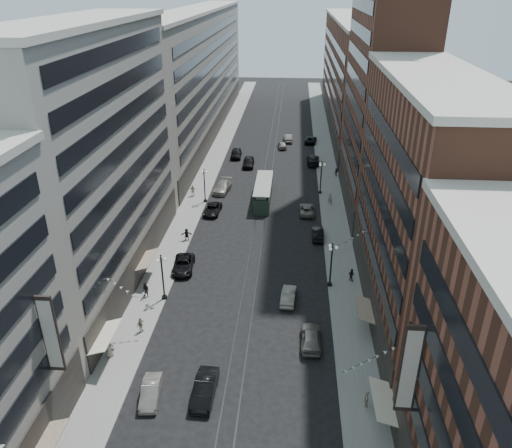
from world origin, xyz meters
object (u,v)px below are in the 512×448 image
(car_10, at_px, (318,233))
(pedestrian_6, at_px, (193,190))
(pedestrian_2, at_px, (146,290))
(car_13, at_px, (248,162))
(car_4, at_px, (311,337))
(car_extra_0, at_px, (282,145))
(car_9, at_px, (236,153))
(lamppost_se_mid, at_px, (321,176))
(pedestrian_extra_0, at_px, (141,325))
(car_extra_1, at_px, (288,296))
(car_1, at_px, (151,392))
(car_5, at_px, (205,389))
(pedestrian_4, at_px, (366,399))
(pedestrian_7, at_px, (351,275))
(pedestrian_8, at_px, (330,198))
(car_7, at_px, (212,209))
(pedestrian_9, at_px, (336,172))
(pedestrian_5, at_px, (187,234))
(car_12, at_px, (313,160))
(streetcar, at_px, (263,193))
(car_11, at_px, (307,209))
(car_extra_2, at_px, (311,140))
(lamppost_sw_far, at_px, (162,275))
(lamppost_sw_mid, at_px, (204,184))
(pedestrian_1, at_px, (109,348))
(car_14, at_px, (288,138))
(car_8, at_px, (222,187))
(lamppost_se_far, at_px, (331,263))
(car_2, at_px, (183,265))

(car_10, xyz_separation_m, pedestrian_6, (-19.80, 13.18, 0.39))
(pedestrian_2, bearing_deg, car_13, 97.85)
(car_4, distance_m, car_extra_0, 63.23)
(car_9, bearing_deg, car_4, -78.79)
(lamppost_se_mid, relative_size, pedestrian_extra_0, 3.31)
(car_4, relative_size, car_extra_1, 1.12)
(car_1, distance_m, car_5, 4.55)
(pedestrian_4, xyz_separation_m, pedestrian_7, (0.61, 19.38, -0.02))
(car_1, distance_m, pedestrian_8, 45.48)
(car_7, xyz_separation_m, car_extra_0, (9.62, 33.68, 0.02))
(pedestrian_9, height_order, car_extra_0, pedestrian_9)
(pedestrian_5, bearing_deg, pedestrian_4, -60.72)
(car_1, xyz_separation_m, car_12, (15.23, 61.45, 0.15))
(car_7, bearing_deg, streetcar, 38.53)
(car_13, bearing_deg, streetcar, -77.83)
(car_11, distance_m, car_extra_2, 37.08)
(pedestrian_4, relative_size, car_7, 0.32)
(car_7, bearing_deg, lamppost_sw_far, -91.27)
(car_11, relative_size, car_extra_2, 0.96)
(car_13, bearing_deg, pedestrian_9, -16.75)
(lamppost_sw_mid, relative_size, car_extra_2, 1.08)
(car_5, relative_size, pedestrian_extra_0, 2.97)
(streetcar, height_order, pedestrian_2, streetcar)
(pedestrian_6, distance_m, car_extra_0, 30.71)
(pedestrian_1, distance_m, car_9, 59.70)
(lamppost_se_mid, bearing_deg, pedestrian_8, -73.14)
(car_extra_0, bearing_deg, pedestrian_5, 68.07)
(car_10, distance_m, car_14, 45.95)
(car_8, relative_size, car_extra_2, 1.12)
(lamppost_se_far, xyz_separation_m, car_8, (-16.28, 27.82, -2.27))
(car_extra_0, xyz_separation_m, car_extra_2, (6.09, 4.43, 0.01))
(lamppost_se_far, distance_m, car_extra_2, 57.13)
(lamppost_se_far, relative_size, car_extra_2, 1.08)
(pedestrian_4, distance_m, car_7, 41.46)
(car_7, bearing_deg, pedestrian_2, -96.44)
(lamppost_sw_mid, relative_size, car_2, 1.06)
(car_8, xyz_separation_m, car_extra_0, (9.29, 24.82, -0.13))
(car_10, bearing_deg, pedestrian_4, 95.57)
(car_11, distance_m, pedestrian_7, 19.38)
(car_1, height_order, pedestrian_2, pedestrian_2)
(car_2, relative_size, car_extra_1, 1.21)
(lamppost_sw_mid, distance_m, pedestrian_5, 13.27)
(pedestrian_7, height_order, car_extra_0, pedestrian_7)
(lamppost_se_far, height_order, pedestrian_9, lamppost_se_far)
(car_8, height_order, pedestrian_extra_0, pedestrian_extra_0)
(car_2, height_order, car_8, car_8)
(car_5, bearing_deg, car_1, -171.65)
(lamppost_se_far, xyz_separation_m, pedestrian_5, (-18.70, 9.90, -2.12))
(pedestrian_5, relative_size, car_extra_1, 0.38)
(lamppost_se_far, bearing_deg, pedestrian_extra_0, -152.82)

